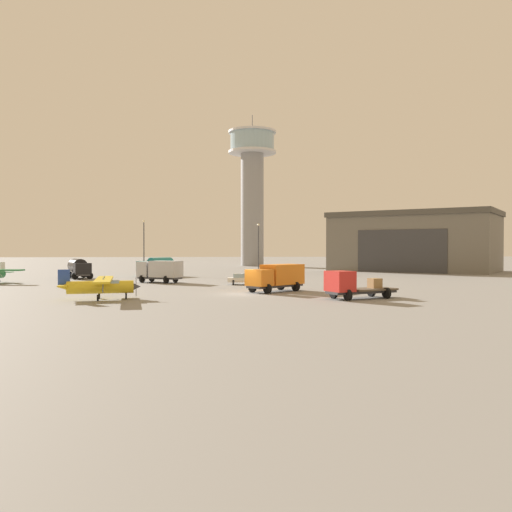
{
  "coord_description": "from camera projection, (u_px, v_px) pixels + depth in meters",
  "views": [
    {
      "loc": [
        -3.35,
        -52.07,
        4.68
      ],
      "look_at": [
        4.18,
        30.37,
        3.28
      ],
      "focal_mm": 36.75,
      "sensor_mm": 36.0,
      "label": 1
    }
  ],
  "objects": [
    {
      "name": "truck_fuel_tanker_black",
      "position": [
        79.0,
        268.0,
        78.12
      ],
      "size": [
        4.66,
        6.47,
        2.93
      ],
      "rotation": [
        0.0,
        0.0,
        5.15
      ],
      "color": "#38383D",
      "rests_on": "ground_plane"
    },
    {
      "name": "ground_plane",
      "position": [
        242.0,
        294.0,
        52.23
      ],
      "size": [
        400.0,
        400.0,
        0.0
      ],
      "primitive_type": "plane",
      "color": "gray"
    },
    {
      "name": "truck_box_orange",
      "position": [
        277.0,
        276.0,
        55.1
      ],
      "size": [
        6.69,
        6.14,
        2.85
      ],
      "rotation": [
        0.0,
        0.0,
        3.84
      ],
      "color": "#38383D",
      "rests_on": "ground_plane"
    },
    {
      "name": "light_post_east",
      "position": [
        144.0,
        242.0,
        92.5
      ],
      "size": [
        0.44,
        0.44,
        9.49
      ],
      "color": "#38383D",
      "rests_on": "ground_plane"
    },
    {
      "name": "hangar",
      "position": [
        414.0,
        242.0,
        103.27
      ],
      "size": [
        35.25,
        33.02,
        11.57
      ],
      "rotation": [
        0.0,
        0.0,
        -2.23
      ],
      "color": "#6B665B",
      "rests_on": "ground_plane"
    },
    {
      "name": "truck_fuel_tanker_teal",
      "position": [
        156.0,
        266.0,
        83.92
      ],
      "size": [
        5.83,
        5.87,
        3.02
      ],
      "rotation": [
        0.0,
        0.0,
        3.93
      ],
      "color": "#38383D",
      "rests_on": "ground_plane"
    },
    {
      "name": "light_post_north",
      "position": [
        258.0,
        243.0,
        100.38
      ],
      "size": [
        0.44,
        0.44,
        9.22
      ],
      "color": "#38383D",
      "rests_on": "ground_plane"
    },
    {
      "name": "truck_flatbed_red",
      "position": [
        352.0,
        285.0,
        47.16
      ],
      "size": [
        7.08,
        4.7,
        2.56
      ],
      "rotation": [
        0.0,
        0.0,
        3.52
      ],
      "color": "#38383D",
      "rests_on": "ground_plane"
    },
    {
      "name": "airplane_yellow",
      "position": [
        100.0,
        285.0,
        46.52
      ],
      "size": [
        7.26,
        9.27,
        2.72
      ],
      "rotation": [
        0.0,
        0.0,
        0.15
      ],
      "color": "gold",
      "rests_on": "ground_plane"
    },
    {
      "name": "car_white",
      "position": [
        244.0,
        279.0,
        65.61
      ],
      "size": [
        4.25,
        2.42,
        1.37
      ],
      "rotation": [
        0.0,
        0.0,
        6.25
      ],
      "color": "white",
      "rests_on": "ground_plane"
    },
    {
      "name": "control_tower",
      "position": [
        252.0,
        181.0,
        130.36
      ],
      "size": [
        11.84,
        11.84,
        37.58
      ],
      "color": "gray",
      "rests_on": "ground_plane"
    },
    {
      "name": "truck_box_silver",
      "position": [
        160.0,
        270.0,
        69.08
      ],
      "size": [
        6.25,
        4.97,
        2.88
      ],
      "rotation": [
        0.0,
        0.0,
        2.62
      ],
      "color": "#38383D",
      "rests_on": "ground_plane"
    }
  ]
}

